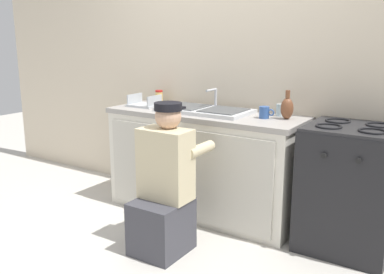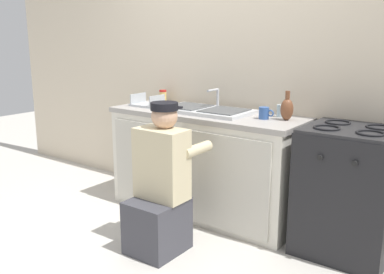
{
  "view_description": "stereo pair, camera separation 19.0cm",
  "coord_description": "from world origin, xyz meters",
  "px_view_note": "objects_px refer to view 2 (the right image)",
  "views": [
    {
      "loc": [
        1.91,
        -2.82,
        1.56
      ],
      "look_at": [
        0.0,
        0.1,
        0.74
      ],
      "focal_mm": 40.0,
      "sensor_mm": 36.0,
      "label": 1
    },
    {
      "loc": [
        2.07,
        -2.72,
        1.56
      ],
      "look_at": [
        0.0,
        0.1,
        0.74
      ],
      "focal_mm": 40.0,
      "sensor_mm": 36.0,
      "label": 2
    }
  ],
  "objects_px": {
    "condiment_jar": "(163,96)",
    "sink_double_basin": "(206,110)",
    "plumber_person": "(160,191)",
    "vase_decorative": "(287,109)",
    "stove_range": "(348,191)",
    "coffee_mug": "(264,113)",
    "dish_rack_tray": "(148,103)",
    "water_glass": "(280,111)"
  },
  "relations": [
    {
      "from": "condiment_jar",
      "to": "sink_double_basin",
      "type": "bearing_deg",
      "value": -16.14
    },
    {
      "from": "plumber_person",
      "to": "vase_decorative",
      "type": "xyz_separation_m",
      "value": [
        0.58,
        0.85,
        0.55
      ]
    },
    {
      "from": "sink_double_basin",
      "to": "stove_range",
      "type": "height_order",
      "value": "sink_double_basin"
    },
    {
      "from": "sink_double_basin",
      "to": "coffee_mug",
      "type": "height_order",
      "value": "sink_double_basin"
    },
    {
      "from": "sink_double_basin",
      "to": "dish_rack_tray",
      "type": "distance_m",
      "value": 0.63
    },
    {
      "from": "water_glass",
      "to": "vase_decorative",
      "type": "height_order",
      "value": "vase_decorative"
    },
    {
      "from": "stove_range",
      "to": "coffee_mug",
      "type": "height_order",
      "value": "coffee_mug"
    },
    {
      "from": "condiment_jar",
      "to": "vase_decorative",
      "type": "xyz_separation_m",
      "value": [
        1.36,
        -0.11,
        0.03
      ]
    },
    {
      "from": "water_glass",
      "to": "dish_rack_tray",
      "type": "height_order",
      "value": "dish_rack_tray"
    },
    {
      "from": "water_glass",
      "to": "dish_rack_tray",
      "type": "bearing_deg",
      "value": -169.94
    },
    {
      "from": "water_glass",
      "to": "sink_double_basin",
      "type": "bearing_deg",
      "value": -164.55
    },
    {
      "from": "coffee_mug",
      "to": "stove_range",
      "type": "bearing_deg",
      "value": -1.01
    },
    {
      "from": "stove_range",
      "to": "dish_rack_tray",
      "type": "relative_size",
      "value": 3.39
    },
    {
      "from": "sink_double_basin",
      "to": "condiment_jar",
      "type": "bearing_deg",
      "value": 163.86
    },
    {
      "from": "water_glass",
      "to": "coffee_mug",
      "type": "relative_size",
      "value": 0.79
    },
    {
      "from": "plumber_person",
      "to": "condiment_jar",
      "type": "height_order",
      "value": "plumber_person"
    },
    {
      "from": "plumber_person",
      "to": "water_glass",
      "type": "relative_size",
      "value": 11.04
    },
    {
      "from": "dish_rack_tray",
      "to": "water_glass",
      "type": "bearing_deg",
      "value": 10.06
    },
    {
      "from": "coffee_mug",
      "to": "dish_rack_tray",
      "type": "xyz_separation_m",
      "value": [
        -1.19,
        -0.06,
        -0.02
      ]
    },
    {
      "from": "condiment_jar",
      "to": "dish_rack_tray",
      "type": "height_order",
      "value": "condiment_jar"
    },
    {
      "from": "water_glass",
      "to": "condiment_jar",
      "type": "bearing_deg",
      "value": 179.36
    },
    {
      "from": "water_glass",
      "to": "coffee_mug",
      "type": "bearing_deg",
      "value": -111.66
    },
    {
      "from": "water_glass",
      "to": "vase_decorative",
      "type": "relative_size",
      "value": 0.43
    },
    {
      "from": "water_glass",
      "to": "dish_rack_tray",
      "type": "relative_size",
      "value": 0.36
    },
    {
      "from": "stove_range",
      "to": "coffee_mug",
      "type": "relative_size",
      "value": 7.54
    },
    {
      "from": "sink_double_basin",
      "to": "plumber_person",
      "type": "bearing_deg",
      "value": -80.3
    },
    {
      "from": "sink_double_basin",
      "to": "coffee_mug",
      "type": "relative_size",
      "value": 6.35
    },
    {
      "from": "stove_range",
      "to": "plumber_person",
      "type": "height_order",
      "value": "plumber_person"
    },
    {
      "from": "water_glass",
      "to": "condiment_jar",
      "type": "distance_m",
      "value": 1.26
    },
    {
      "from": "plumber_person",
      "to": "condiment_jar",
      "type": "distance_m",
      "value": 1.34
    },
    {
      "from": "plumber_person",
      "to": "stove_range",
      "type": "bearing_deg",
      "value": 34.69
    },
    {
      "from": "stove_range",
      "to": "dish_rack_tray",
      "type": "distance_m",
      "value": 1.94
    },
    {
      "from": "stove_range",
      "to": "vase_decorative",
      "type": "relative_size",
      "value": 4.13
    },
    {
      "from": "water_glass",
      "to": "stove_range",
      "type": "bearing_deg",
      "value": -15.35
    },
    {
      "from": "plumber_person",
      "to": "dish_rack_tray",
      "type": "height_order",
      "value": "plumber_person"
    },
    {
      "from": "water_glass",
      "to": "coffee_mug",
      "type": "height_order",
      "value": "water_glass"
    },
    {
      "from": "condiment_jar",
      "to": "coffee_mug",
      "type": "bearing_deg",
      "value": -8.33
    },
    {
      "from": "stove_range",
      "to": "water_glass",
      "type": "relative_size",
      "value": 9.5
    },
    {
      "from": "plumber_person",
      "to": "condiment_jar",
      "type": "bearing_deg",
      "value": 128.8
    },
    {
      "from": "coffee_mug",
      "to": "vase_decorative",
      "type": "relative_size",
      "value": 0.55
    },
    {
      "from": "coffee_mug",
      "to": "vase_decorative",
      "type": "height_order",
      "value": "vase_decorative"
    },
    {
      "from": "water_glass",
      "to": "dish_rack_tray",
      "type": "xyz_separation_m",
      "value": [
        -1.25,
        -0.22,
        -0.03
      ]
    }
  ]
}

